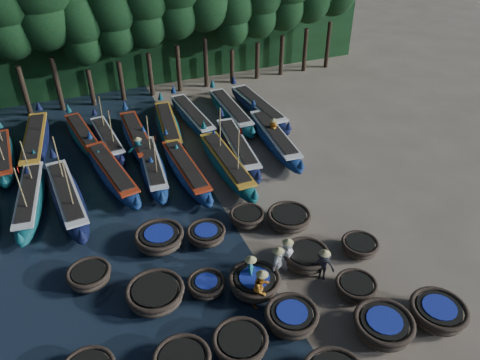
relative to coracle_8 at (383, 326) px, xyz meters
name	(u,v)px	position (x,y,z in m)	size (l,w,h in m)	color
ground	(253,255)	(-2.85, 6.11, -0.49)	(120.00, 120.00, 0.00)	gray
foliage_wall	(134,21)	(-2.85, 29.61, 4.51)	(40.00, 3.00, 10.00)	black
coracle_8	(383,326)	(0.00, 0.00, 0.00)	(2.49, 2.49, 0.85)	#4D3F30
coracle_9	(438,312)	(2.46, -0.30, -0.02)	(2.79, 2.79, 0.81)	#4D3F30
coracle_12	(240,343)	(-5.46, 1.47, -0.06)	(2.51, 2.51, 0.75)	#4D3F30
coracle_13	(291,317)	(-3.13, 1.75, 0.00)	(2.32, 2.32, 0.85)	#4D3F30
coracle_14	(356,287)	(0.25, 2.20, -0.11)	(1.82, 1.82, 0.66)	#4D3F30
coracle_15	(155,294)	(-7.83, 5.07, -0.03)	(2.50, 2.50, 0.81)	#4D3F30
coracle_16	(206,285)	(-5.65, 4.79, -0.12)	(2.03, 2.03, 0.65)	#4D3F30
coracle_17	(254,283)	(-3.71, 4.04, -0.02)	(2.51, 2.51, 0.82)	#4D3F30
coracle_18	(306,257)	(-0.88, 4.59, -0.03)	(2.28, 2.28, 0.81)	#4D3F30
coracle_19	(360,246)	(1.89, 4.29, -0.10)	(2.14, 2.14, 0.69)	#4D3F30
coracle_20	(89,276)	(-10.25, 7.26, -0.06)	(2.33, 2.33, 0.75)	#4D3F30
coracle_21	(159,238)	(-6.78, 8.42, 0.00)	(2.55, 2.55, 0.85)	#4D3F30
coracle_22	(206,234)	(-4.55, 7.95, -0.10)	(1.94, 1.94, 0.67)	#4D3F30
coracle_23	(247,217)	(-2.18, 8.36, -0.08)	(2.13, 2.13, 0.72)	#4D3F30
coracle_24	(289,218)	(-0.28, 7.39, -0.03)	(2.57, 2.57, 0.80)	#4D3F30
long_boat_1	(30,198)	(-12.39, 14.20, 0.06)	(2.46, 8.08, 3.46)	#0E4D4F
long_boat_2	(67,197)	(-10.52, 13.52, 0.09)	(2.19, 8.62, 3.67)	#0E1034
long_boat_3	(112,172)	(-7.86, 15.03, 0.07)	(2.78, 8.32, 1.48)	navy
long_boat_4	(152,167)	(-5.53, 14.80, 0.04)	(2.11, 7.86, 3.35)	navy
long_boat_5	(186,170)	(-3.80, 13.69, 0.05)	(1.66, 8.12, 1.43)	navy
long_boat_6	(226,164)	(-1.38, 13.32, 0.10)	(1.53, 8.71, 3.70)	#0E4D4F
long_boat_7	(238,147)	(-0.02, 14.85, 0.09)	(2.39, 8.57, 1.52)	#0E1034
long_boat_8	(274,138)	(2.64, 14.99, 0.11)	(2.33, 8.87, 1.57)	navy
long_boat_9	(3,156)	(-13.71, 19.57, 0.02)	(1.59, 7.61, 3.24)	#0E4D4F
long_boat_10	(36,142)	(-11.78, 20.44, 0.12)	(2.69, 9.01, 1.60)	#0E1034
long_boat_11	(83,136)	(-8.83, 20.35, 0.01)	(2.34, 7.49, 1.33)	#0E4D4F
long_boat_12	(108,139)	(-7.41, 19.30, 0.00)	(1.87, 7.26, 3.09)	#0E1034
long_boat_13	(137,137)	(-5.59, 18.60, 0.07)	(1.54, 8.39, 1.48)	navy
long_boat_14	(168,126)	(-3.29, 19.37, 0.06)	(2.48, 8.13, 1.44)	#0E4D4F
long_boat_15	(192,116)	(-1.31, 20.16, 0.06)	(1.90, 8.21, 1.45)	navy
long_boat_16	(231,111)	(1.51, 19.86, 0.08)	(1.64, 8.49, 1.49)	#0E4D4F
long_boat_17	(258,108)	(3.55, 19.51, 0.11)	(2.03, 9.03, 1.59)	#0E1034
fisherman_0	(287,253)	(-1.77, 4.76, 0.37)	(0.91, 0.75, 1.79)	silver
fisherman_1	(251,270)	(-3.74, 4.42, 0.40)	(0.57, 0.67, 1.76)	#1B6A72
fisherman_2	(262,288)	(-3.74, 3.27, 0.44)	(1.06, 0.97, 1.98)	#B16617
fisherman_3	(323,265)	(-0.62, 3.52, 0.34)	(1.18, 1.04, 1.78)	black
fisherman_4	(278,263)	(-2.45, 4.34, 0.41)	(1.01, 0.94, 1.86)	silver
fisherman_5	(139,149)	(-5.91, 16.64, 0.33)	(1.49, 0.57, 1.77)	#1B6A72
fisherman_6	(273,130)	(2.78, 15.47, 0.41)	(0.76, 0.95, 1.89)	#B16617
tree_3	(0,3)	(-11.95, 26.11, 7.50)	(4.92, 4.92, 11.60)	black
tree_5	(79,26)	(-7.35, 26.11, 5.48)	(3.68, 3.68, 8.68)	black
tree_6	(111,13)	(-5.05, 26.11, 6.15)	(4.09, 4.09, 9.65)	black
tree_7	(142,0)	(-2.75, 26.11, 6.83)	(4.51, 4.51, 10.63)	black
tree_10	(232,10)	(4.15, 26.11, 5.48)	(3.68, 3.68, 8.68)	black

